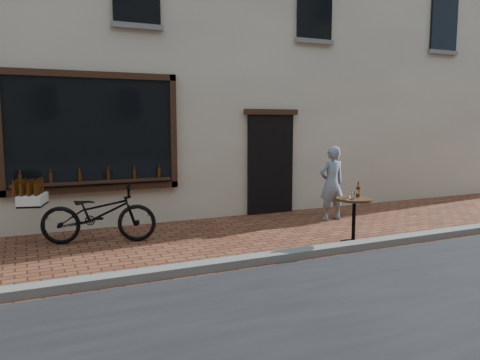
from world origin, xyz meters
name	(u,v)px	position (x,y,z in m)	size (l,w,h in m)	color
ground	(269,266)	(0.00, 0.00, 0.00)	(90.00, 90.00, 0.00)	#582A1C
kerb	(262,259)	(0.00, 0.20, 0.06)	(90.00, 0.25, 0.12)	slate
shop_building	(149,5)	(0.00, 6.50, 5.00)	(28.00, 6.20, 10.00)	beige
cargo_bicycle	(96,213)	(-2.02, 2.40, 0.51)	(2.31, 1.18, 1.07)	black
bistro_table	(354,211)	(1.87, 0.48, 0.56)	(0.61, 0.61, 1.05)	black
pedestrian	(332,183)	(2.72, 2.29, 0.77)	(0.56, 0.37, 1.54)	gray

